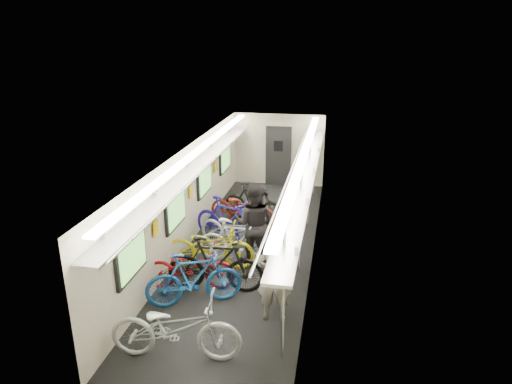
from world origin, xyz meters
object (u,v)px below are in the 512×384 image
at_px(passenger_near, 274,277).
at_px(passenger_mid, 255,224).
at_px(bicycle_0, 176,328).
at_px(backpack, 288,240).
at_px(bicycle_1, 194,279).

relative_size(passenger_near, passenger_mid, 0.89).
distance_m(passenger_near, passenger_mid, 2.16).
relative_size(bicycle_0, passenger_mid, 1.11).
xyz_separation_m(bicycle_0, backpack, (1.52, 1.91, 0.73)).
xyz_separation_m(bicycle_0, passenger_mid, (0.63, 3.35, 0.39)).
bearing_deg(bicycle_0, backpack, -43.91).
relative_size(bicycle_0, bicycle_1, 1.15).
bearing_deg(passenger_near, passenger_mid, -73.73).
distance_m(passenger_near, backpack, 0.76).
bearing_deg(passenger_near, bicycle_0, 40.84).
bearing_deg(backpack, passenger_near, -105.63).
xyz_separation_m(passenger_near, passenger_mid, (-0.72, 2.03, 0.10)).
height_order(bicycle_1, passenger_near, passenger_near).
relative_size(bicycle_1, passenger_mid, 0.97).
distance_m(bicycle_0, passenger_near, 1.91).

